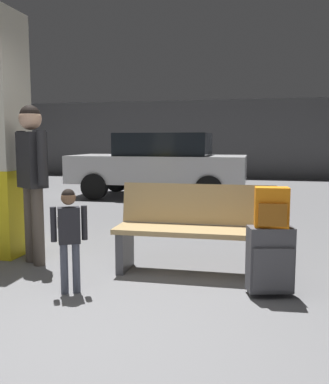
{
  "coord_description": "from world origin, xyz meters",
  "views": [
    {
      "loc": [
        1.14,
        -2.56,
        1.33
      ],
      "look_at": [
        0.25,
        1.3,
        0.85
      ],
      "focal_mm": 39.46,
      "sensor_mm": 36.0,
      "label": 1
    }
  ],
  "objects_px": {
    "bench": "(195,229)",
    "adult": "(32,167)",
    "backpack_bright": "(272,208)",
    "parked_car_far": "(160,163)",
    "suitcase": "(270,260)",
    "child": "(69,230)"
  },
  "relations": [
    {
      "from": "bench",
      "to": "child",
      "type": "distance_m",
      "value": 1.3
    },
    {
      "from": "adult",
      "to": "parked_car_far",
      "type": "xyz_separation_m",
      "value": [
        0.04,
        5.67,
        -0.25
      ]
    },
    {
      "from": "child",
      "to": "adult",
      "type": "xyz_separation_m",
      "value": [
        -0.78,
        0.76,
        0.48
      ]
    },
    {
      "from": "child",
      "to": "adult",
      "type": "relative_size",
      "value": 0.54
    },
    {
      "from": "backpack_bright",
      "to": "parked_car_far",
      "type": "relative_size",
      "value": 0.08
    },
    {
      "from": "suitcase",
      "to": "adult",
      "type": "distance_m",
      "value": 2.62
    },
    {
      "from": "bench",
      "to": "parked_car_far",
      "type": "height_order",
      "value": "parked_car_far"
    },
    {
      "from": "child",
      "to": "adult",
      "type": "height_order",
      "value": "adult"
    },
    {
      "from": "bench",
      "to": "adult",
      "type": "height_order",
      "value": "adult"
    },
    {
      "from": "bench",
      "to": "parked_car_far",
      "type": "relative_size",
      "value": 0.39
    },
    {
      "from": "adult",
      "to": "child",
      "type": "bearing_deg",
      "value": -44.33
    },
    {
      "from": "bench",
      "to": "adult",
      "type": "xyz_separation_m",
      "value": [
        -1.75,
        -0.09,
        0.61
      ]
    },
    {
      "from": "bench",
      "to": "child",
      "type": "xyz_separation_m",
      "value": [
        -0.97,
        -0.84,
        0.13
      ]
    },
    {
      "from": "backpack_bright",
      "to": "adult",
      "type": "bearing_deg",
      "value": 170.06
    },
    {
      "from": "parked_car_far",
      "to": "child",
      "type": "bearing_deg",
      "value": -83.44
    },
    {
      "from": "backpack_bright",
      "to": "child",
      "type": "height_order",
      "value": "backpack_bright"
    },
    {
      "from": "adult",
      "to": "bench",
      "type": "bearing_deg",
      "value": 2.85
    },
    {
      "from": "suitcase",
      "to": "parked_car_far",
      "type": "height_order",
      "value": "parked_car_far"
    },
    {
      "from": "suitcase",
      "to": "adult",
      "type": "height_order",
      "value": "adult"
    },
    {
      "from": "parked_car_far",
      "to": "backpack_bright",
      "type": "bearing_deg",
      "value": -68.18
    },
    {
      "from": "child",
      "to": "backpack_bright",
      "type": "bearing_deg",
      "value": 10.76
    },
    {
      "from": "backpack_bright",
      "to": "parked_car_far",
      "type": "xyz_separation_m",
      "value": [
        -2.44,
        6.1,
        0.03
      ]
    }
  ]
}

